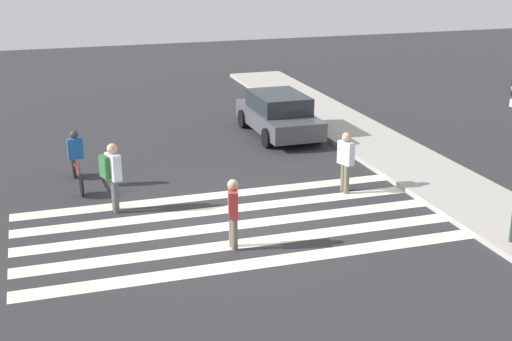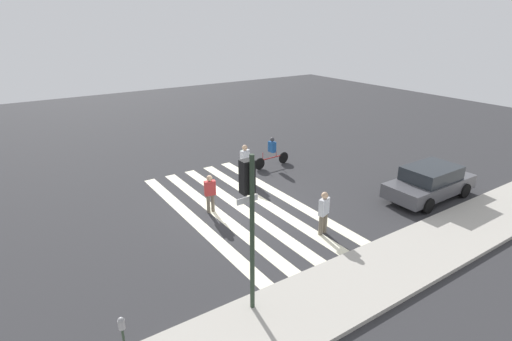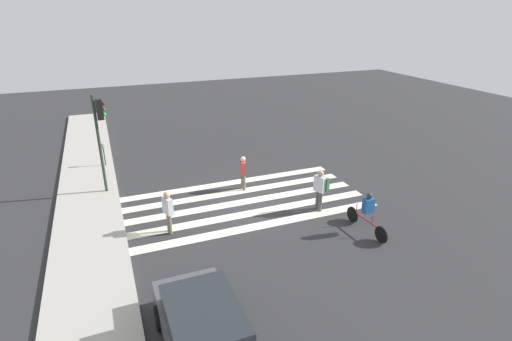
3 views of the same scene
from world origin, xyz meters
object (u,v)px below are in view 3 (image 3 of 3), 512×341
at_px(parking_meter, 103,149).
at_px(pedestrian_child_with_backpack, 168,210).
at_px(pedestrian_adult_blue_shirt, 321,187).
at_px(cyclist_near_curb, 368,211).
at_px(car_parked_dark_suv, 205,332).
at_px(traffic_light, 100,126).
at_px(pedestrian_adult_yellow_jacket, 243,171).

height_order(parking_meter, pedestrian_child_with_backpack, pedestrian_child_with_backpack).
bearing_deg(pedestrian_child_with_backpack, pedestrian_adult_blue_shirt, -113.76).
height_order(cyclist_near_curb, car_parked_dark_suv, cyclist_near_curb).
relative_size(traffic_light, parking_meter, 3.34).
distance_m(pedestrian_child_with_backpack, cyclist_near_curb, 7.20).
xyz_separation_m(pedestrian_child_with_backpack, car_parked_dark_suv, (-5.94, 0.23, -0.20)).
height_order(parking_meter, car_parked_dark_suv, car_parked_dark_suv).
height_order(traffic_light, cyclist_near_curb, traffic_light).
bearing_deg(parking_meter, car_parked_dark_suv, -172.97).
xyz_separation_m(traffic_light, pedestrian_adult_yellow_jacket, (-1.80, -5.66, -2.20)).
distance_m(pedestrian_adult_blue_shirt, pedestrian_child_with_backpack, 6.02).
bearing_deg(pedestrian_child_with_backpack, pedestrian_adult_yellow_jacket, -75.42).
bearing_deg(parking_meter, pedestrian_child_with_backpack, -166.03).
height_order(traffic_light, pedestrian_adult_blue_shirt, traffic_light).
height_order(parking_meter, pedestrian_adult_blue_shirt, pedestrian_adult_blue_shirt).
xyz_separation_m(parking_meter, pedestrian_child_with_backpack, (-7.66, -1.91, -0.06)).
xyz_separation_m(pedestrian_adult_yellow_jacket, car_parked_dark_suv, (-8.48, 4.02, -0.16)).
distance_m(parking_meter, car_parked_dark_suv, 13.71).
xyz_separation_m(pedestrian_child_with_backpack, cyclist_near_curb, (-2.60, -6.71, -0.07)).
distance_m(pedestrian_adult_yellow_jacket, car_parked_dark_suv, 9.39).
bearing_deg(pedestrian_adult_blue_shirt, parking_meter, 25.39).
relative_size(parking_meter, pedestrian_adult_blue_shirt, 0.76).
bearing_deg(pedestrian_adult_yellow_jacket, parking_meter, -118.83).
distance_m(parking_meter, pedestrian_adult_blue_shirt, 11.34).
distance_m(pedestrian_adult_blue_shirt, cyclist_near_curb, 2.25).
xyz_separation_m(traffic_light, pedestrian_child_with_backpack, (-4.34, -1.87, -2.16)).
height_order(pedestrian_child_with_backpack, cyclist_near_curb, pedestrian_child_with_backpack).
bearing_deg(parking_meter, pedestrian_adult_blue_shirt, -135.84).
bearing_deg(traffic_light, pedestrian_child_with_backpack, -156.72).
relative_size(pedestrian_child_with_backpack, car_parked_dark_suv, 0.38).
xyz_separation_m(traffic_light, cyclist_near_curb, (-6.95, -8.58, -2.23)).
relative_size(parking_meter, pedestrian_adult_yellow_jacket, 0.83).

